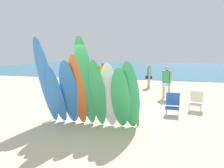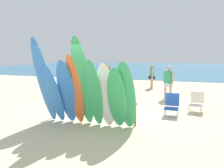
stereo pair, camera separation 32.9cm
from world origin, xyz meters
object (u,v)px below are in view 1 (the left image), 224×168
Objects in this scene: surfboard_green_4 at (86,83)px; beachgoer_near_rack at (167,80)px; surfboard_green_5 at (98,94)px; beach_chair_blue at (196,101)px; surfboard_green_7 at (121,99)px; surfboard_white_6 at (110,96)px; beachgoer_by_water at (81,77)px; surfboard_blue_0 at (46,82)px; beach_chair_red at (173,103)px; surfboard_green_8 at (130,96)px; beachgoer_photographing at (149,74)px; beachgoer_strolling at (103,73)px; surfboard_blue_1 at (57,95)px; surfboard_orange_3 at (78,91)px; surfboard_rack at (94,105)px; surfboard_blue_2 at (69,93)px.

surfboard_green_4 is 5.62m from beachgoer_near_rack.
surfboard_green_5 is 4.29m from beach_chair_blue.
surfboard_green_5 is at bearing 178.10° from surfboard_green_7.
surfboard_green_4 is at bearing -172.50° from surfboard_white_6.
beachgoer_near_rack is 4.68m from beachgoer_by_water.
surfboard_blue_0 reaches higher than beachgoer_by_water.
surfboard_green_5 is 3.10m from beach_chair_red.
beachgoer_near_rack is (0.93, 5.05, -0.09)m from surfboard_green_8.
beach_chair_blue is at bearing -172.19° from beachgoer_photographing.
surfboard_green_7 is 1.20× the size of beachgoer_strolling.
surfboard_blue_0 is 2.38m from surfboard_green_7.
surfboard_blue_0 is at bearing -130.75° from beachgoer_by_water.
surfboard_blue_1 is 1.27× the size of beachgoer_photographing.
surfboard_white_6 is (0.72, 0.10, -0.37)m from surfboard_green_4.
surfboard_orange_3 reaches higher than beachgoer_by_water.
beach_chair_red is 1.03× the size of beach_chair_blue.
surfboard_green_4 is 1.74× the size of beachgoer_near_rack.
beachgoer_near_rack is (3.54, 5.22, -0.43)m from surfboard_blue_0.
surfboard_orange_3 is 1.12× the size of surfboard_white_6.
surfboard_white_6 is (0.69, -0.50, 0.43)m from surfboard_rack.
surfboard_blue_2 is at bearing -137.25° from surfboard_rack.
surfboard_green_7 is at bearing -108.65° from beachgoer_by_water.
surfboard_blue_0 is 1.68m from surfboard_green_5.
beachgoer_near_rack is 2.53m from beach_chair_blue.
surfboard_blue_1 is 8.67m from beachgoer_photographing.
surfboard_green_4 reaches higher than surfboard_green_8.
surfboard_green_4 reaches higher than surfboard_green_5.
surfboard_rack is 0.95m from surfboard_white_6.
surfboard_blue_0 reaches higher than surfboard_rack.
surfboard_blue_2 is (0.71, 0.13, -0.33)m from surfboard_blue_0.
surfboard_blue_1 is 5.35m from beachgoer_by_water.
surfboard_blue_2 is 1.00× the size of surfboard_green_5.
surfboard_green_4 is 8.56m from beachgoer_strolling.
beachgoer_by_water is at bearing 37.32° from beachgoer_near_rack.
beach_chair_red is at bearing 177.58° from beachgoer_photographing.
surfboard_white_6 is at bearing -176.27° from surfboard_green_8.
beachgoer_strolling is 3.20m from beachgoer_photographing.
surfboard_blue_1 reaches higher than beachgoer_strolling.
surfboard_blue_2 is (0.42, 0.05, 0.08)m from surfboard_blue_1.
beachgoer_photographing is at bearing 73.63° from surfboard_blue_2.
surfboard_green_7 reaches higher than beachgoer_strolling.
surfboard_blue_0 is at bearing -174.73° from surfboard_white_6.
surfboard_green_5 is 8.41m from beachgoer_photographing.
surfboard_blue_0 is 8.84m from beachgoer_photographing.
surfboard_blue_2 is at bearing 153.19° from beachgoer_photographing.
surfboard_rack is at bearing -133.05° from beach_chair_blue.
surfboard_green_4 reaches higher than surfboard_blue_0.
surfboard_green_8 is 2.67× the size of beach_chair_blue.
beachgoer_photographing reaches higher than surfboard_rack.
surfboard_blue_0 is 0.80m from surfboard_blue_2.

